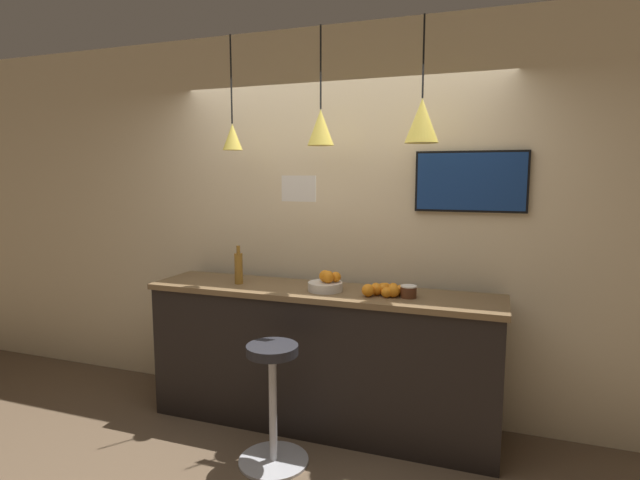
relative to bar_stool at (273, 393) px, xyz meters
name	(u,v)px	position (x,y,z in m)	size (l,w,h in m)	color
ground_plane	(281,479)	(0.12, -0.15, -0.46)	(14.00, 14.00, 0.00)	brown
back_wall	(337,223)	(0.12, 0.94, 0.99)	(8.00, 0.06, 2.90)	beige
service_counter	(320,358)	(0.12, 0.55, 0.05)	(2.52, 0.55, 1.01)	black
bar_stool	(273,393)	(0.00, 0.00, 0.00)	(0.44, 0.44, 0.77)	#B7B7BC
fruit_bowl	(326,283)	(0.18, 0.52, 0.61)	(0.24, 0.24, 0.15)	beige
orange_pile	(384,290)	(0.58, 0.53, 0.59)	(0.27, 0.23, 0.09)	orange
juice_bottle	(239,268)	(-0.51, 0.52, 0.67)	(0.06, 0.06, 0.28)	olive
spread_jar	(409,292)	(0.75, 0.52, 0.59)	(0.11, 0.11, 0.08)	#562D19
pendant_lamp_left	(232,136)	(-0.56, 0.57, 1.64)	(0.14, 0.14, 0.81)	black
pendant_lamp_middle	(321,127)	(0.12, 0.57, 1.68)	(0.18, 0.18, 0.79)	black
pendant_lamp_right	(422,120)	(0.80, 0.57, 1.70)	(0.22, 0.22, 0.79)	black
mounted_tv	(471,182)	(1.09, 0.88, 1.31)	(0.75, 0.04, 0.42)	black
hanging_menu_board	(299,189)	(0.04, 0.36, 1.26)	(0.24, 0.01, 0.17)	white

